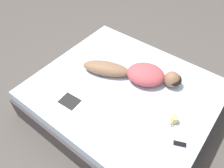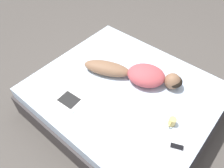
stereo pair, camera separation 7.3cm
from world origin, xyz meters
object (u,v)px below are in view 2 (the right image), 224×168
object	(u,v)px
coffee_mug	(172,122)
open_magazine	(77,93)
cell_phone	(177,147)
person	(138,74)

from	to	relation	value
coffee_mug	open_magazine	bearing A→B (deg)	-71.97
open_magazine	cell_phone	distance (m)	1.21
open_magazine	cell_phone	world-z (taller)	same
person	cell_phone	world-z (taller)	person
person	coffee_mug	bearing A→B (deg)	42.38
person	open_magazine	size ratio (longest dim) A/B	2.17
open_magazine	cell_phone	size ratio (longest dim) A/B	3.38
coffee_mug	cell_phone	bearing A→B (deg)	41.74
coffee_mug	person	bearing A→B (deg)	-114.53
open_magazine	cell_phone	xyz separation A→B (m)	(-0.15, 1.20, 0.00)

